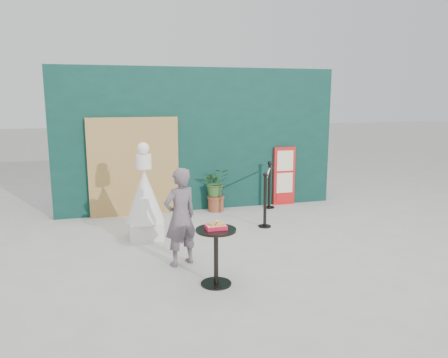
% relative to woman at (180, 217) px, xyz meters
% --- Properties ---
extents(ground, '(60.00, 60.00, 0.00)m').
position_rel_woman_xyz_m(ground, '(0.98, -0.02, -0.71)').
color(ground, '#ADAAA5').
rests_on(ground, ground).
extents(back_wall, '(6.00, 0.30, 3.00)m').
position_rel_woman_xyz_m(back_wall, '(0.98, 3.13, 0.79)').
color(back_wall, '#0A2E24').
rests_on(back_wall, ground).
extents(bamboo_fence, '(1.80, 0.08, 2.00)m').
position_rel_woman_xyz_m(bamboo_fence, '(-0.42, 2.92, 0.29)').
color(bamboo_fence, tan).
rests_on(bamboo_fence, ground).
extents(woman, '(0.61, 0.52, 1.43)m').
position_rel_woman_xyz_m(woman, '(0.00, 0.00, 0.00)').
color(woman, '#675861').
rests_on(woman, ground).
extents(menu_board, '(0.50, 0.07, 1.30)m').
position_rel_woman_xyz_m(menu_board, '(2.88, 2.93, -0.06)').
color(menu_board, red).
rests_on(menu_board, ground).
extents(statue, '(0.65, 0.65, 1.66)m').
position_rel_woman_xyz_m(statue, '(-0.37, 1.35, -0.04)').
color(statue, white).
rests_on(statue, ground).
extents(cafe_table, '(0.52, 0.52, 0.75)m').
position_rel_woman_xyz_m(cafe_table, '(0.32, -0.80, -0.21)').
color(cafe_table, black).
rests_on(cafe_table, ground).
extents(food_basket, '(0.26, 0.19, 0.11)m').
position_rel_woman_xyz_m(food_basket, '(0.32, -0.80, 0.07)').
color(food_basket, red).
rests_on(food_basket, cafe_table).
extents(planter, '(0.54, 0.47, 0.92)m').
position_rel_woman_xyz_m(planter, '(1.25, 2.78, -0.18)').
color(planter, brown).
rests_on(planter, ground).
extents(stanchion_barrier, '(0.84, 1.54, 1.03)m').
position_rel_woman_xyz_m(stanchion_barrier, '(2.14, 2.06, -0.22)').
color(stanchion_barrier, black).
rests_on(stanchion_barrier, ground).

